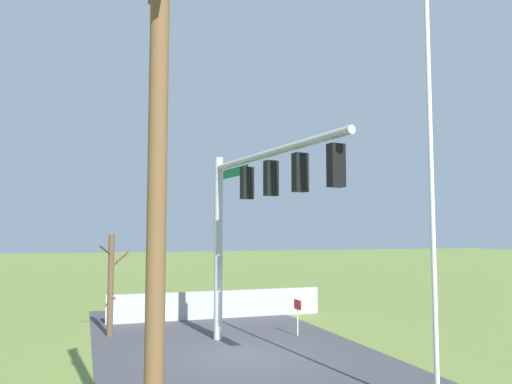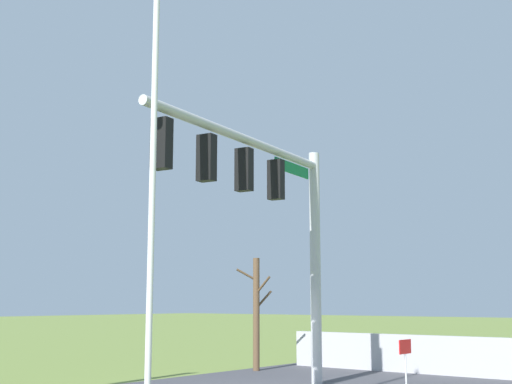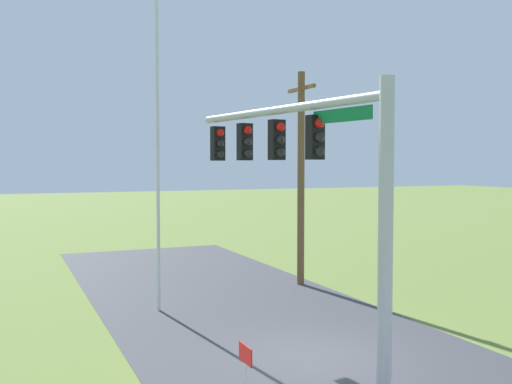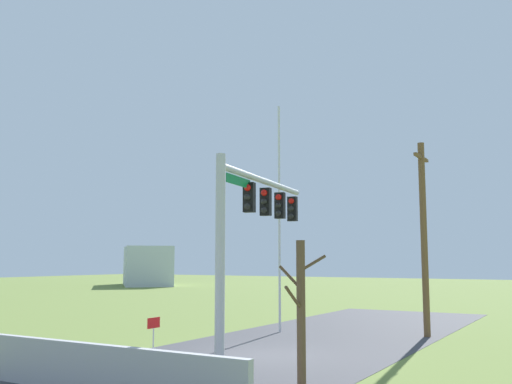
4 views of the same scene
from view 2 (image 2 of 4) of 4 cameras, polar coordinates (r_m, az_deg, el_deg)
sidewalk_corner at (r=19.20m, az=6.76°, el=-15.17°), size 6.00×6.00×0.01m
retaining_fence at (r=21.27m, az=13.59°, el=-12.88°), size 0.20×8.90×1.11m
signal_mast at (r=16.23m, az=1.14°, el=-0.85°), size 7.21×1.30×6.02m
flagpole at (r=10.98m, az=-8.42°, el=5.51°), size 0.10×0.10×9.63m
bare_tree at (r=21.59m, az=0.04°, el=-9.83°), size 1.27×1.02×3.42m
open_sign at (r=16.61m, az=12.19°, el=-12.87°), size 0.56×0.04×1.22m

